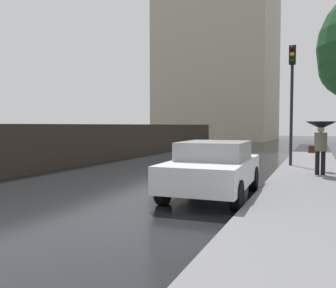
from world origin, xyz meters
The scene contains 4 objects.
car_white_near_kerb centered at (2.97, 5.67, 0.73)m, with size 1.98×4.03×1.38m.
pedestrian_with_umbrella_near centered at (5.48, 9.82, 1.54)m, with size 0.98×0.98×1.78m.
traffic_light centered at (4.38, 12.45, 3.48)m, with size 0.26×0.39×4.87m.
distant_tower centered at (-6.13, 40.98, 16.38)m, with size 13.54×12.36×36.83m.
Camera 1 is at (5.38, -3.08, 1.80)m, focal length 38.41 mm.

